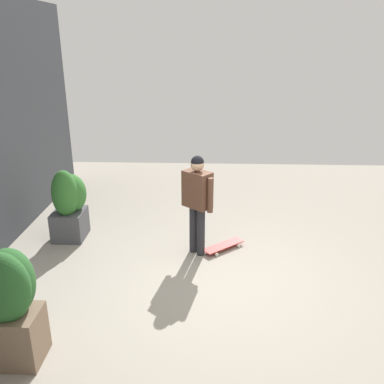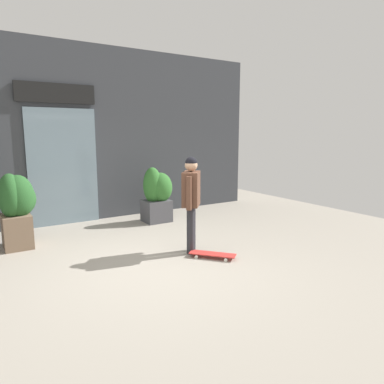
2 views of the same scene
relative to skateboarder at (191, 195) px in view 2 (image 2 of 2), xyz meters
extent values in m
plane|color=gray|center=(-0.82, -0.17, -1.00)|extent=(12.00, 12.00, 0.00)
cube|color=#383A3F|center=(-0.82, 3.30, 0.99)|extent=(8.99, 0.25, 3.99)
cube|color=slate|center=(-1.34, 3.15, 0.28)|extent=(1.48, 0.06, 2.56)
cube|color=black|center=(-1.40, 3.13, 1.86)|extent=(1.63, 0.05, 0.41)
cylinder|color=#28282D|center=(0.05, 0.06, -0.59)|extent=(0.13, 0.13, 0.82)
cylinder|color=#28282D|center=(-0.05, -0.06, -0.59)|extent=(0.13, 0.13, 0.82)
cube|color=brown|center=(0.00, 0.00, 0.10)|extent=(0.48, 0.50, 0.58)
cylinder|color=brown|center=(0.17, 0.20, 0.07)|extent=(0.09, 0.09, 0.55)
cylinder|color=brown|center=(-0.17, -0.20, 0.07)|extent=(0.09, 0.09, 0.55)
sphere|color=tan|center=(0.00, 0.00, 0.50)|extent=(0.21, 0.21, 0.21)
sphere|color=black|center=(0.00, 0.00, 0.54)|extent=(0.20, 0.20, 0.20)
cube|color=red|center=(0.14, -0.43, -0.93)|extent=(0.65, 0.71, 0.02)
cylinder|color=silver|center=(0.38, -0.55, -0.97)|extent=(0.06, 0.06, 0.05)
cylinder|color=silver|center=(0.21, -0.69, -0.97)|extent=(0.06, 0.06, 0.05)
cylinder|color=silver|center=(0.07, -0.17, -0.97)|extent=(0.06, 0.06, 0.05)
cylinder|color=silver|center=(-0.10, -0.32, -0.97)|extent=(0.06, 0.06, 0.05)
cube|color=brown|center=(-2.48, 1.89, -0.70)|extent=(0.46, 0.60, 0.60)
ellipsoid|color=#235123|center=(-2.54, 1.90, -0.06)|extent=(0.42, 0.60, 0.80)
ellipsoid|color=#235123|center=(-2.37, 2.01, -0.15)|extent=(0.52, 0.59, 0.59)
ellipsoid|color=#235123|center=(-2.42, 1.87, -0.08)|extent=(0.53, 0.51, 0.77)
cube|color=#47474C|center=(0.47, 2.24, -0.75)|extent=(0.58, 0.53, 0.50)
ellipsoid|color=#2D6628|center=(0.56, 2.20, -0.21)|extent=(0.55, 0.53, 0.69)
ellipsoid|color=#2D6628|center=(0.38, 2.23, -0.15)|extent=(0.42, 0.44, 0.82)
camera|label=1|loc=(-6.03, -0.17, 2.29)|focal=38.86mm
camera|label=2|loc=(-3.14, -4.94, 1.03)|focal=33.19mm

